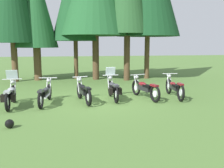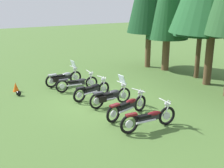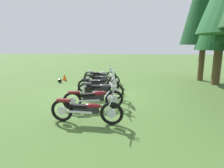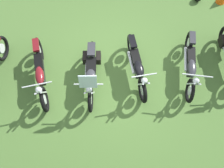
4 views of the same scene
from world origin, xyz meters
name	(u,v)px [view 3 (image 3 of 4)]	position (x,y,z in m)	size (l,w,h in m)	color
ground_plane	(99,95)	(0.00, 0.00, 0.00)	(80.00, 80.00, 0.00)	#4C7033
motorcycle_0	(100,75)	(-3.50, -0.42, 0.48)	(0.76, 2.22, 1.38)	black
motorcycle_1	(101,79)	(-2.22, -0.15, 0.43)	(0.77, 2.33, 1.00)	black
motorcycle_2	(99,84)	(-0.66, -0.08, 0.45)	(0.69, 2.21, 1.01)	black
motorcycle_3	(100,89)	(0.64, 0.15, 0.49)	(0.73, 2.19, 1.38)	black
motorcycle_4	(94,98)	(2.07, 0.12, 0.46)	(0.83, 2.35, 1.02)	black
motorcycle_5	(87,110)	(3.47, 0.11, 0.45)	(0.72, 2.44, 1.03)	black
pine_tree_1	(224,1)	(-3.23, 7.03, 5.00)	(2.84, 2.84, 7.91)	brown
traffic_cone	(65,77)	(-3.85, -3.00, 0.24)	(0.32, 0.32, 0.48)	#EA590F
dropped_helmet	(60,81)	(-3.02, -3.06, 0.13)	(0.26, 0.26, 0.26)	black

